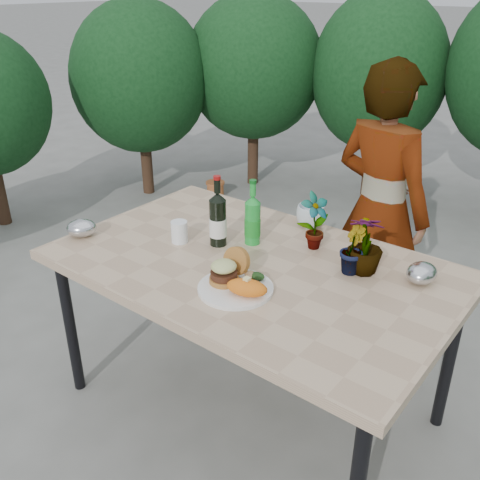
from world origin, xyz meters
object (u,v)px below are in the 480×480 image
Objects in this scene: dinner_plate at (236,288)px; wine_bottle at (218,220)px; person at (380,211)px; patio_table at (252,274)px.

dinner_plate is 0.40m from wine_bottle.
person is (0.38, 0.80, -0.13)m from wine_bottle.
dinner_plate is 0.91× the size of wine_bottle.
wine_bottle reaches higher than patio_table.
person is at bearing 51.89° from wine_bottle.
patio_table is at bearing 90.77° from person.
wine_bottle is (-0.30, 0.25, 0.11)m from dinner_plate.
person is (0.16, 0.84, 0.05)m from patio_table.
dinner_plate reaches higher than patio_table.
patio_table is 5.17× the size of wine_bottle.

